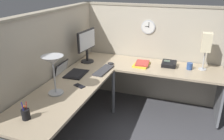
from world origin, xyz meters
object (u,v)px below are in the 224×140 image
Objects in this scene: monitor at (87,44)px; computer_mouse at (111,63)px; laptop at (70,72)px; coffee_mug at (190,66)px; cell_phone at (79,86)px; pen_cup at (26,114)px; wall_clock at (148,27)px; desk_lamp_paper at (206,44)px; office_phone at (169,64)px; keyboard at (104,70)px; book_stack at (142,64)px; desk_lamp_dome at (53,63)px.

monitor is 4.81× the size of computer_mouse.
laptop is 1.70m from coffee_mug.
pen_cup is at bearing -168.72° from cell_phone.
laptop is 1.42m from wall_clock.
cell_phone is at bearing -161.18° from monitor.
wall_clock is (0.25, 0.86, 0.12)m from desk_lamp_paper.
laptop is 3.83× the size of computer_mouse.
monitor is 2.41× the size of office_phone.
computer_mouse is at bearing -8.73° from pen_cup.
monitor is at bearing 92.19° from computer_mouse.
coffee_mug is at bearing -37.45° from pen_cup.
desk_lamp_paper is at bearing -30.71° from cell_phone.
desk_lamp_paper is at bearing -40.01° from pen_cup.
office_phone reaches higher than keyboard.
book_stack is 3.11× the size of coffee_mug.
desk_lamp_dome is (-1.07, -0.11, 0.07)m from monitor.
desk_lamp_dome is at bearing 2.26° from pen_cup.
laptop is 2.76× the size of cell_phone.
keyboard is at bearing -10.43° from pen_cup.
computer_mouse reaches higher than keyboard.
computer_mouse is (0.01, -0.38, -0.28)m from monitor.
cell_phone is 1.53m from wall_clock.
keyboard reaches higher than cell_phone.
computer_mouse is at bearing 100.54° from desk_lamp_paper.
wall_clock is (1.58, -0.72, 0.14)m from desk_lamp_dome.
laptop reaches higher than office_phone.
laptop is at bearing 8.21° from pen_cup.
wall_clock is (0.51, -0.83, 0.21)m from monitor.
wall_clock is at bearing 53.69° from office_phone.
cell_phone is 0.69× the size of office_phone.
desk_lamp_paper is (0.04, -0.46, 0.35)m from office_phone.
desk_lamp_paper is at bearing -65.77° from laptop.
keyboard is 2.39× the size of pen_cup.
monitor is 0.91m from cell_phone.
laptop reaches higher than keyboard.
monitor is 1.27m from office_phone.
cell_phone is at bearing 157.53° from wall_clock.
keyboard is 2.99× the size of cell_phone.
office_phone is at bearing -56.30° from keyboard.
desk_lamp_dome is at bearing 132.31° from coffee_mug.
laptop is 0.43m from cell_phone.
coffee_mug is 0.88m from wall_clock.
keyboard is 1.46m from desk_lamp_paper.
cell_phone is at bearing 127.38° from desk_lamp_paper.
monitor reaches higher than office_phone.
pen_cup is at bearing 161.72° from wall_clock.
book_stack is (-0.09, 0.40, -0.02)m from office_phone.
desk_lamp_dome is at bearing -166.32° from laptop.
book_stack is (0.65, -0.86, -0.00)m from laptop.
book_stack is at bearing -53.02° from laptop.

